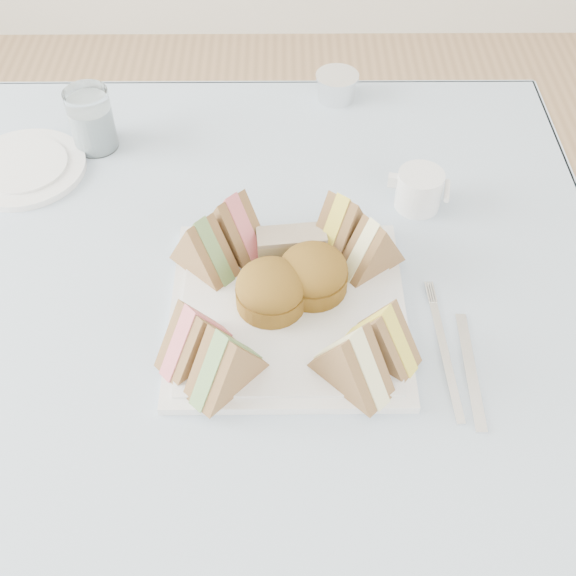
{
  "coord_description": "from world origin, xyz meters",
  "views": [
    {
      "loc": [
        0.07,
        -0.6,
        1.46
      ],
      "look_at": [
        0.07,
        -0.02,
        0.8
      ],
      "focal_mm": 45.0,
      "sensor_mm": 36.0,
      "label": 1
    }
  ],
  "objects_px": {
    "serving_plate": "(288,311)",
    "water_glass": "(91,120)",
    "table": "(246,446)",
    "creamer_jug": "(419,190)"
  },
  "relations": [
    {
      "from": "table",
      "to": "water_glass",
      "type": "bearing_deg",
      "value": 124.99
    },
    {
      "from": "table",
      "to": "serving_plate",
      "type": "distance_m",
      "value": 0.39
    },
    {
      "from": "table",
      "to": "serving_plate",
      "type": "xyz_separation_m",
      "value": [
        0.07,
        -0.02,
        0.38
      ]
    },
    {
      "from": "water_glass",
      "to": "table",
      "type": "bearing_deg",
      "value": -55.01
    },
    {
      "from": "table",
      "to": "creamer_jug",
      "type": "relative_size",
      "value": 13.58
    },
    {
      "from": "table",
      "to": "water_glass",
      "type": "relative_size",
      "value": 8.99
    },
    {
      "from": "table",
      "to": "water_glass",
      "type": "height_order",
      "value": "water_glass"
    },
    {
      "from": "water_glass",
      "to": "creamer_jug",
      "type": "xyz_separation_m",
      "value": [
        0.49,
        -0.14,
        -0.02
      ]
    },
    {
      "from": "table",
      "to": "serving_plate",
      "type": "relative_size",
      "value": 3.01
    },
    {
      "from": "serving_plate",
      "to": "water_glass",
      "type": "height_order",
      "value": "water_glass"
    }
  ]
}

